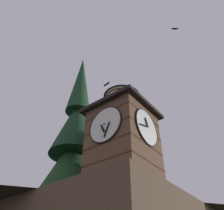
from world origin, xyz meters
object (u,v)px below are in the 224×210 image
clock_tower (123,140)px  flying_bird_high (175,29)px  flying_bird_low (107,84)px  pine_tree_behind (70,185)px

clock_tower → flying_bird_high: size_ratio=17.89×
flying_bird_low → pine_tree_behind: bearing=-57.1°
pine_tree_behind → flying_bird_high: (-0.64, 9.85, 10.85)m
clock_tower → flying_bird_high: 10.25m
clock_tower → pine_tree_behind: size_ratio=0.42×
clock_tower → flying_bird_low: (-1.52, -2.77, 7.72)m
pine_tree_behind → flying_bird_high: bearing=93.7°
pine_tree_behind → flying_bird_low: size_ratio=28.87×
clock_tower → pine_tree_behind: bearing=-91.7°
flying_bird_high → flying_bird_low: bearing=-95.4°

